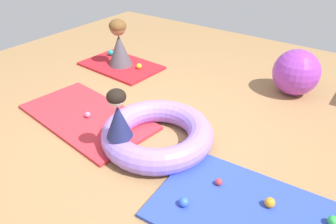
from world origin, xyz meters
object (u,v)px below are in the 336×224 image
object	(u,v)px
inflatable_cushion	(157,134)
play_ball_orange	(270,203)
play_ball_red	(219,182)
exercise_ball_large	(296,72)
play_ball_green	(333,221)
adult_seated	(119,43)
play_ball_teal	(111,53)
play_ball_pink	(88,115)
play_ball_blue	(184,202)
play_ball_yellow	(139,66)
child_in_navy	(118,114)

from	to	relation	value
inflatable_cushion	play_ball_orange	distance (m)	1.35
play_ball_red	exercise_ball_large	xyz separation A→B (m)	(-0.04, 2.27, 0.24)
play_ball_green	adult_seated	bearing A→B (deg)	158.88
play_ball_teal	play_ball_pink	distance (m)	2.04
inflatable_cushion	play_ball_pink	distance (m)	0.99
exercise_ball_large	play_ball_red	bearing A→B (deg)	-88.94
play_ball_blue	play_ball_orange	size ratio (longest dim) A/B	0.94
play_ball_green	play_ball_red	xyz separation A→B (m)	(-0.95, -0.13, -0.01)
play_ball_yellow	play_ball_orange	bearing A→B (deg)	-29.36
play_ball_blue	play_ball_orange	bearing A→B (deg)	35.23
play_ball_teal	exercise_ball_large	distance (m)	3.08
play_ball_teal	play_ball_red	xyz separation A→B (m)	(3.07, -1.72, -0.02)
play_ball_green	play_ball_orange	size ratio (longest dim) A/B	0.96
adult_seated	play_ball_orange	xyz separation A→B (m)	(3.12, -1.50, -0.32)
inflatable_cushion	play_ball_pink	world-z (taller)	inflatable_cushion
play_ball_yellow	inflatable_cushion	bearing A→B (deg)	-43.99
play_ball_teal	play_ball_red	world-z (taller)	play_ball_teal
play_ball_orange	play_ball_red	size ratio (longest dim) A/B	1.36
adult_seated	play_ball_teal	distance (m)	0.57
play_ball_blue	exercise_ball_large	bearing A→B (deg)	88.29
child_in_navy	play_ball_yellow	distance (m)	2.21
play_ball_yellow	exercise_ball_large	size ratio (longest dim) A/B	0.14
adult_seated	play_ball_green	world-z (taller)	adult_seated
child_in_navy	play_ball_teal	distance (m)	2.82
play_ball_green	inflatable_cushion	bearing A→B (deg)	177.77
inflatable_cushion	play_ball_orange	xyz separation A→B (m)	(1.34, -0.18, -0.05)
adult_seated	play_ball_pink	world-z (taller)	adult_seated
inflatable_cushion	play_ball_orange	bearing A→B (deg)	-7.73
inflatable_cushion	play_ball_yellow	xyz separation A→B (m)	(-1.42, 1.37, -0.05)
inflatable_cushion	exercise_ball_large	world-z (taller)	exercise_ball_large
adult_seated	play_ball_blue	world-z (taller)	adult_seated
play_ball_green	exercise_ball_large	xyz separation A→B (m)	(-1.00, 2.13, 0.23)
play_ball_red	play_ball_green	bearing A→B (deg)	8.00
inflatable_cushion	play_ball_orange	size ratio (longest dim) A/B	13.60
play_ball_green	play_ball_pink	xyz separation A→B (m)	(-2.81, -0.05, -0.01)
child_in_navy	play_ball_pink	world-z (taller)	child_in_navy
inflatable_cushion	play_ball_yellow	bearing A→B (deg)	136.01
inflatable_cushion	adult_seated	bearing A→B (deg)	143.40
play_ball_teal	play_ball_orange	xyz separation A→B (m)	(3.54, -1.70, -0.01)
adult_seated	play_ball_green	distance (m)	3.87
inflatable_cushion	child_in_navy	xyz separation A→B (m)	(-0.17, -0.39, 0.39)
inflatable_cushion	exercise_ball_large	size ratio (longest dim) A/B	1.91
play_ball_yellow	play_ball_teal	bearing A→B (deg)	169.22
play_ball_orange	play_ball_teal	bearing A→B (deg)	154.33
play_ball_blue	play_ball_green	size ratio (longest dim) A/B	0.98
child_in_navy	play_ball_red	size ratio (longest dim) A/B	7.91
play_ball_orange	play_ball_yellow	size ratio (longest dim) A/B	1.03
play_ball_teal	play_ball_pink	xyz separation A→B (m)	(1.21, -1.64, -0.01)
play_ball_orange	play_ball_red	xyz separation A→B (m)	(-0.47, -0.02, -0.01)
play_ball_orange	exercise_ball_large	xyz separation A→B (m)	(-0.52, 2.25, 0.23)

